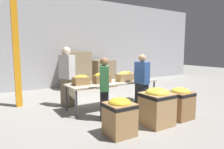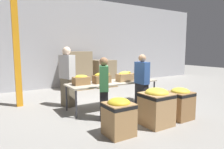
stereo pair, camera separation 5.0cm
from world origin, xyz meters
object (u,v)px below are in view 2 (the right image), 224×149
object	(u,v)px
banana_box_3	(139,75)
pallet_stack_0	(78,70)
pallet_stack_1	(103,73)
volunteer_1	(142,82)
sorting_table	(113,83)
donation_bin_1	(156,106)
support_pillar	(16,38)
donation_bin_2	(180,102)
banana_box_0	(81,80)
volunteer_0	(67,77)
volunteer_2	(104,89)
banana_box_1	(102,78)
banana_box_2	(125,76)
donation_bin_0	(119,115)

from	to	relation	value
banana_box_3	pallet_stack_0	world-z (taller)	pallet_stack_0
pallet_stack_1	volunteer_1	bearing A→B (deg)	-102.67
sorting_table	donation_bin_1	distance (m)	1.73
banana_box_3	volunteer_1	distance (m)	0.82
banana_box_3	support_pillar	xyz separation A→B (m)	(-3.35, 1.51, 1.13)
sorting_table	pallet_stack_1	distance (m)	3.37
donation_bin_2	pallet_stack_0	size ratio (longest dim) A/B	0.48
banana_box_3	donation_bin_2	size ratio (longest dim) A/B	0.51
banana_box_3	support_pillar	size ratio (longest dim) A/B	0.10
banana_box_0	volunteer_0	xyz separation A→B (m)	(-0.14, 0.71, -0.00)
banana_box_0	banana_box_3	distance (m)	1.98
banana_box_3	volunteer_2	size ratio (longest dim) A/B	0.26
banana_box_3	banana_box_1	bearing A→B (deg)	-178.86
sorting_table	banana_box_2	bearing A→B (deg)	-12.04
sorting_table	volunteer_2	world-z (taller)	volunteer_2
banana_box_0	volunteer_0	world-z (taller)	volunteer_0
banana_box_2	donation_bin_2	size ratio (longest dim) A/B	0.61
support_pillar	pallet_stack_0	world-z (taller)	support_pillar
volunteer_2	support_pillar	world-z (taller)	support_pillar
support_pillar	pallet_stack_1	bearing A→B (deg)	22.23
donation_bin_1	pallet_stack_0	distance (m)	4.90
donation_bin_2	donation_bin_0	bearing A→B (deg)	180.00
volunteer_1	banana_box_2	bearing A→B (deg)	16.05
donation_bin_0	sorting_table	bearing A→B (deg)	61.27
volunteer_0	volunteer_1	distance (m)	2.17
pallet_stack_1	pallet_stack_0	bearing A→B (deg)	174.69
banana_box_2	pallet_stack_1	size ratio (longest dim) A/B	0.39
support_pillar	volunteer_0	bearing A→B (deg)	-32.29
pallet_stack_1	banana_box_0	bearing A→B (deg)	-128.03
volunteer_0	pallet_stack_1	xyz separation A→B (m)	(2.49, 2.30, -0.29)
banana_box_2	pallet_stack_1	bearing A→B (deg)	72.01
volunteer_0	sorting_table	bearing A→B (deg)	35.50
sorting_table	banana_box_1	distance (m)	0.42
pallet_stack_0	volunteer_0	bearing A→B (deg)	-118.27
banana_box_0	donation_bin_1	bearing A→B (deg)	-59.44
sorting_table	volunteer_0	distance (m)	1.36
donation_bin_2	pallet_stack_1	xyz separation A→B (m)	(0.53, 4.78, 0.18)
donation_bin_0	pallet_stack_0	size ratio (longest dim) A/B	0.47
donation_bin_0	donation_bin_2	xyz separation A→B (m)	(1.79, -0.00, 0.01)
sorting_table	volunteer_2	distance (m)	1.07
banana_box_3	sorting_table	bearing A→B (deg)	-177.62
banana_box_0	volunteer_1	distance (m)	1.67
sorting_table	donation_bin_0	bearing A→B (deg)	-118.73
donation_bin_0	pallet_stack_0	world-z (taller)	pallet_stack_0
donation_bin_1	support_pillar	xyz separation A→B (m)	(-2.41, 3.26, 1.55)
donation_bin_1	pallet_stack_1	world-z (taller)	pallet_stack_1
banana_box_3	pallet_stack_0	distance (m)	3.25
sorting_table	pallet_stack_1	xyz separation A→B (m)	(1.38, 3.07, -0.11)
banana_box_1	pallet_stack_0	bearing A→B (deg)	80.04
support_pillar	volunteer_1	bearing A→B (deg)	-37.04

